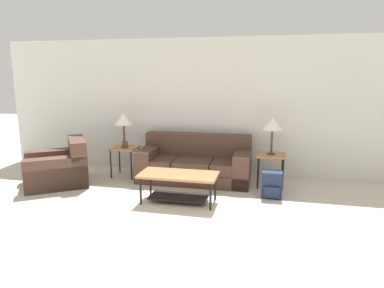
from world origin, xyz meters
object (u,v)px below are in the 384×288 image
backpack (272,185)px  table_lamp_right (272,124)px  armchair (59,169)px  couch (195,164)px  coffee_table (179,181)px  table_lamp_left (124,120)px  side_table_right (271,158)px  side_table_left (125,150)px

backpack → table_lamp_right: bearing=92.5°
armchair → couch: bearing=18.5°
couch → table_lamp_right: bearing=-2.7°
coffee_table → table_lamp_left: 1.90m
armchair → side_table_right: (3.66, 0.71, 0.22)m
coffee_table → side_table_left: side_table_left is taller
coffee_table → armchair: bearing=170.4°
side_table_left → table_lamp_right: table_lamp_right is taller
coffee_table → table_lamp_left: (-1.35, 1.10, 0.76)m
armchair → table_lamp_left: size_ratio=2.11×
armchair → backpack: armchair is taller
table_lamp_left → armchair: bearing=-143.3°
side_table_left → table_lamp_left: table_lamp_left is taller
coffee_table → table_lamp_right: table_lamp_right is taller
table_lamp_left → table_lamp_right: 2.71m
armchair → table_lamp_left: (0.95, 0.71, 0.81)m
armchair → backpack: (3.69, 0.14, -0.08)m
couch → side_table_right: (1.35, -0.06, 0.21)m
table_lamp_left → couch: bearing=2.7°
coffee_table → side_table_right: bearing=38.9°
armchair → backpack: 3.69m
table_lamp_left → table_lamp_right: (2.71, 0.00, 0.00)m
side_table_left → table_lamp_right: (2.71, 0.00, 0.59)m
table_lamp_left → table_lamp_right: bearing=0.0°
coffee_table → side_table_left: (-1.35, 1.10, 0.17)m
couch → coffee_table: (-0.01, -1.16, 0.04)m
armchair → side_table_right: armchair is taller
armchair → side_table_left: (0.95, 0.71, 0.22)m
couch → table_lamp_right: (1.35, -0.06, 0.80)m
backpack → side_table_right: bearing=92.5°
table_lamp_left → backpack: 2.93m
table_lamp_left → backpack: bearing=-11.8°
coffee_table → table_lamp_right: bearing=38.9°
side_table_right → coffee_table: bearing=-141.1°
coffee_table → backpack: coffee_table is taller
side_table_left → side_table_right: same height
table_lamp_left → side_table_left: bearing=0.0°
armchair → table_lamp_right: 3.82m
table_lamp_right → side_table_right: bearing=180.0°
side_table_right → table_lamp_right: table_lamp_right is taller
armchair → coffee_table: armchair is taller
side_table_left → table_lamp_left: 0.59m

